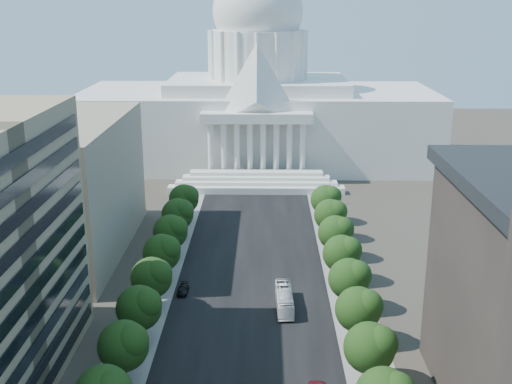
{
  "coord_description": "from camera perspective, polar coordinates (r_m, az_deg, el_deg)",
  "views": [
    {
      "loc": [
        2.73,
        -35.11,
        54.86
      ],
      "look_at": [
        0.87,
        87.54,
        17.9
      ],
      "focal_mm": 45.0,
      "sensor_mm": 36.0,
      "label": 1
    }
  ],
  "objects": [
    {
      "name": "road_asphalt",
      "position": [
        136.63,
        -0.35,
        -6.9
      ],
      "size": [
        30.0,
        260.0,
        0.01
      ],
      "primitive_type": "cube",
      "color": "black",
      "rests_on": "ground"
    },
    {
      "name": "tree_r_f",
      "position": [
        118.4,
        8.44,
        -7.56
      ],
      "size": [
        7.79,
        7.6,
        9.97
      ],
      "color": "#33261C",
      "rests_on": "ground"
    },
    {
      "name": "tree_l_i",
      "position": [
        152.26,
        -6.88,
        -1.89
      ],
      "size": [
        7.79,
        7.6,
        9.97
      ],
      "color": "#33261C",
      "rests_on": "ground"
    },
    {
      "name": "tree_l_d",
      "position": [
        98.15,
        -11.55,
        -13.16
      ],
      "size": [
        7.79,
        7.6,
        9.97
      ],
      "color": "#33261C",
      "rests_on": "ground"
    },
    {
      "name": "capitol",
      "position": [
        222.76,
        0.16,
        7.77
      ],
      "size": [
        120.0,
        56.0,
        73.0
      ],
      "color": "white",
      "rests_on": "ground"
    },
    {
      "name": "tree_r_j",
      "position": [
        163.05,
        6.32,
        -0.61
      ],
      "size": [
        7.79,
        7.6,
        9.97
      ],
      "color": "#33261C",
      "rests_on": "ground"
    },
    {
      "name": "office_block_left_far",
      "position": [
        149.72,
        -18.97,
        0.4
      ],
      "size": [
        38.0,
        52.0,
        30.0
      ],
      "primitive_type": "cube",
      "color": "gray",
      "rests_on": "ground"
    },
    {
      "name": "streetlight_d",
      "position": [
        130.86,
        8.38,
        -5.43
      ],
      "size": [
        2.61,
        0.44,
        9.0
      ],
      "color": "gray",
      "rests_on": "ground"
    },
    {
      "name": "tree_l_e",
      "position": [
        108.48,
        -10.22,
        -10.02
      ],
      "size": [
        7.79,
        7.6,
        9.97
      ],
      "color": "#33261C",
      "rests_on": "ground"
    },
    {
      "name": "streetlight_e",
      "position": [
        154.13,
        7.23,
        -1.92
      ],
      "size": [
        2.61,
        0.44,
        9.0
      ],
      "color": "gray",
      "rests_on": "ground"
    },
    {
      "name": "sidewalk_left",
      "position": [
        138.32,
        -8.3,
        -6.78
      ],
      "size": [
        8.0,
        260.0,
        0.02
      ],
      "primitive_type": "cube",
      "color": "gray",
      "rests_on": "ground"
    },
    {
      "name": "tree_l_f",
      "position": [
        119.12,
        -9.14,
        -7.43
      ],
      "size": [
        7.79,
        7.6,
        9.97
      ],
      "color": "#33261C",
      "rests_on": "ground"
    },
    {
      "name": "tree_r_h",
      "position": [
        140.45,
        7.21,
        -3.53
      ],
      "size": [
        7.79,
        7.6,
        9.97
      ],
      "color": "#33261C",
      "rests_on": "ground"
    },
    {
      "name": "tree_l_h",
      "position": [
        141.06,
        -7.51,
        -3.45
      ],
      "size": [
        7.79,
        7.6,
        9.97
      ],
      "color": "#33261C",
      "rests_on": "ground"
    },
    {
      "name": "city_bus",
      "position": [
        120.11,
        2.53,
        -9.5
      ],
      "size": [
        3.26,
        12.45,
        3.45
      ],
      "primitive_type": "imported",
      "rotation": [
        0.0,
        0.0,
        0.03
      ],
      "color": "silver",
      "rests_on": "ground"
    },
    {
      "name": "car_dark_b",
      "position": [
        126.81,
        -6.5,
        -8.62
      ],
      "size": [
        2.13,
        4.93,
        1.42
      ],
      "primitive_type": "imported",
      "rotation": [
        0.0,
        0.0,
        -0.03
      ],
      "color": "black",
      "rests_on": "ground"
    },
    {
      "name": "streetlight_f",
      "position": [
        177.87,
        6.38,
        0.66
      ],
      "size": [
        2.61,
        0.44,
        9.0
      ],
      "color": "gray",
      "rests_on": "ground"
    },
    {
      "name": "sidewalk_right",
      "position": [
        137.57,
        7.64,
        -6.89
      ],
      "size": [
        8.0,
        260.0,
        0.02
      ],
      "primitive_type": "cube",
      "color": "gray",
      "rests_on": "ground"
    },
    {
      "name": "tree_r_d",
      "position": [
        97.27,
        10.27,
        -13.37
      ],
      "size": [
        7.79,
        7.6,
        9.97
      ],
      "color": "#33261C",
      "rests_on": "ground"
    },
    {
      "name": "tree_l_j",
      "position": [
        163.58,
        -6.33,
        -0.55
      ],
      "size": [
        7.79,
        7.6,
        9.97
      ],
      "color": "#33261C",
      "rests_on": "ground"
    },
    {
      "name": "streetlight_c",
      "position": [
        108.38,
        10.06,
        -10.41
      ],
      "size": [
        2.61,
        0.44,
        9.0
      ],
      "color": "gray",
      "rests_on": "ground"
    },
    {
      "name": "tree_l_g",
      "position": [
        130.0,
        -8.25,
        -5.27
      ],
      "size": [
        7.79,
        7.6,
        9.97
      ],
      "color": "#33261C",
      "rests_on": "ground"
    },
    {
      "name": "tree_r_g",
      "position": [
        129.33,
        7.77,
        -5.37
      ],
      "size": [
        7.79,
        7.6,
        9.97
      ],
      "color": "#33261C",
      "rests_on": "ground"
    },
    {
      "name": "tree_r_i",
      "position": [
        151.69,
        6.73,
        -1.96
      ],
      "size": [
        7.79,
        7.6,
        9.97
      ],
      "color": "#33261C",
      "rests_on": "ground"
    },
    {
      "name": "tree_r_e",
      "position": [
        107.68,
        9.26,
        -10.18
      ],
      "size": [
        7.79,
        7.6,
        9.97
      ],
      "color": "#33261C",
      "rests_on": "ground"
    }
  ]
}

